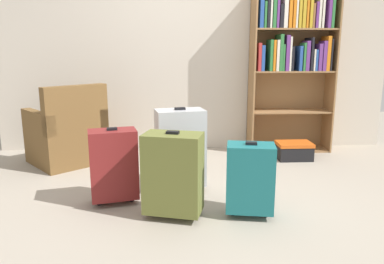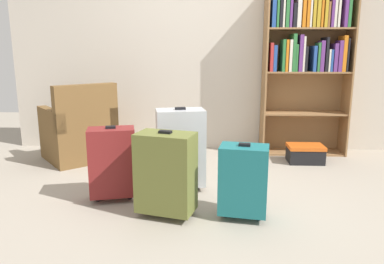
{
  "view_description": "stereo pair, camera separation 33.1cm",
  "coord_description": "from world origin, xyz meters",
  "px_view_note": "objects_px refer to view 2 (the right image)",
  "views": [
    {
      "loc": [
        -0.31,
        -3.07,
        1.27
      ],
      "look_at": [
        -0.12,
        0.16,
        0.55
      ],
      "focal_mm": 34.87,
      "sensor_mm": 36.0,
      "label": 1
    },
    {
      "loc": [
        0.02,
        -3.07,
        1.27
      ],
      "look_at": [
        -0.12,
        0.16,
        0.55
      ],
      "focal_mm": 34.87,
      "sensor_mm": 36.0,
      "label": 2
    }
  ],
  "objects_px": {
    "armchair": "(80,133)",
    "mug": "(125,160)",
    "storage_box": "(305,153)",
    "suitcase_teal": "(243,180)",
    "suitcase_dark_red": "(112,162)",
    "suitcase_silver": "(181,148)",
    "bookshelf": "(307,53)",
    "suitcase_olive": "(166,172)"
  },
  "relations": [
    {
      "from": "bookshelf",
      "to": "mug",
      "type": "bearing_deg",
      "value": -165.18
    },
    {
      "from": "mug",
      "to": "bookshelf",
      "type": "bearing_deg",
      "value": 14.82
    },
    {
      "from": "bookshelf",
      "to": "armchair",
      "type": "distance_m",
      "value": 2.83
    },
    {
      "from": "bookshelf",
      "to": "armchair",
      "type": "relative_size",
      "value": 2.02
    },
    {
      "from": "bookshelf",
      "to": "suitcase_dark_red",
      "type": "height_order",
      "value": "bookshelf"
    },
    {
      "from": "suitcase_teal",
      "to": "suitcase_silver",
      "type": "bearing_deg",
      "value": 131.51
    },
    {
      "from": "armchair",
      "to": "storage_box",
      "type": "distance_m",
      "value": 2.62
    },
    {
      "from": "bookshelf",
      "to": "suitcase_teal",
      "type": "xyz_separation_m",
      "value": [
        -0.89,
        -1.9,
        -0.92
      ]
    },
    {
      "from": "storage_box",
      "to": "suitcase_silver",
      "type": "bearing_deg",
      "value": -146.46
    },
    {
      "from": "mug",
      "to": "suitcase_silver",
      "type": "bearing_deg",
      "value": -47.7
    },
    {
      "from": "storage_box",
      "to": "suitcase_teal",
      "type": "bearing_deg",
      "value": -119.62
    },
    {
      "from": "suitcase_dark_red",
      "to": "suitcase_teal",
      "type": "height_order",
      "value": "suitcase_dark_red"
    },
    {
      "from": "armchair",
      "to": "suitcase_silver",
      "type": "distance_m",
      "value": 1.55
    },
    {
      "from": "suitcase_teal",
      "to": "suitcase_silver",
      "type": "distance_m",
      "value": 0.79
    },
    {
      "from": "armchair",
      "to": "mug",
      "type": "distance_m",
      "value": 0.63
    },
    {
      "from": "suitcase_olive",
      "to": "suitcase_silver",
      "type": "bearing_deg",
      "value": 83.07
    },
    {
      "from": "suitcase_dark_red",
      "to": "suitcase_olive",
      "type": "distance_m",
      "value": 0.57
    },
    {
      "from": "mug",
      "to": "suitcase_teal",
      "type": "bearing_deg",
      "value": -48.05
    },
    {
      "from": "armchair",
      "to": "suitcase_silver",
      "type": "bearing_deg",
      "value": -36.17
    },
    {
      "from": "suitcase_teal",
      "to": "armchair",
      "type": "bearing_deg",
      "value": 139.7
    },
    {
      "from": "armchair",
      "to": "suitcase_dark_red",
      "type": "xyz_separation_m",
      "value": [
        0.69,
        -1.18,
        0.02
      ]
    },
    {
      "from": "storage_box",
      "to": "mug",
      "type": "bearing_deg",
      "value": -176.01
    },
    {
      "from": "mug",
      "to": "suitcase_teal",
      "type": "xyz_separation_m",
      "value": [
        1.21,
        -1.34,
        0.26
      ]
    },
    {
      "from": "suitcase_silver",
      "to": "suitcase_dark_red",
      "type": "bearing_deg",
      "value": -153.98
    },
    {
      "from": "storage_box",
      "to": "suitcase_silver",
      "type": "relative_size",
      "value": 0.52
    },
    {
      "from": "storage_box",
      "to": "suitcase_dark_red",
      "type": "height_order",
      "value": "suitcase_dark_red"
    },
    {
      "from": "suitcase_silver",
      "to": "mug",
      "type": "bearing_deg",
      "value": 132.3
    },
    {
      "from": "armchair",
      "to": "suitcase_olive",
      "type": "distance_m",
      "value": 1.89
    },
    {
      "from": "bookshelf",
      "to": "suitcase_olive",
      "type": "bearing_deg",
      "value": -128.03
    },
    {
      "from": "suitcase_dark_red",
      "to": "suitcase_olive",
      "type": "bearing_deg",
      "value": -31.46
    },
    {
      "from": "suitcase_dark_red",
      "to": "suitcase_teal",
      "type": "relative_size",
      "value": 1.1
    },
    {
      "from": "armchair",
      "to": "suitcase_dark_red",
      "type": "relative_size",
      "value": 1.52
    },
    {
      "from": "mug",
      "to": "suitcase_dark_red",
      "type": "relative_size",
      "value": 0.18
    },
    {
      "from": "mug",
      "to": "armchair",
      "type": "bearing_deg",
      "value": 164.82
    },
    {
      "from": "armchair",
      "to": "suitcase_olive",
      "type": "height_order",
      "value": "armchair"
    },
    {
      "from": "storage_box",
      "to": "suitcase_dark_red",
      "type": "xyz_separation_m",
      "value": [
        -1.92,
        -1.18,
        0.23
      ]
    },
    {
      "from": "storage_box",
      "to": "suitcase_olive",
      "type": "xyz_separation_m",
      "value": [
        -1.43,
        -1.48,
        0.25
      ]
    },
    {
      "from": "suitcase_dark_red",
      "to": "suitcase_olive",
      "type": "height_order",
      "value": "suitcase_olive"
    },
    {
      "from": "armchair",
      "to": "suitcase_teal",
      "type": "xyz_separation_m",
      "value": [
        1.76,
        -1.5,
        -0.01
      ]
    },
    {
      "from": "bookshelf",
      "to": "suitcase_olive",
      "type": "xyz_separation_m",
      "value": [
        -1.48,
        -1.89,
        -0.88
      ]
    },
    {
      "from": "armchair",
      "to": "suitcase_dark_red",
      "type": "bearing_deg",
      "value": -59.88
    },
    {
      "from": "suitcase_dark_red",
      "to": "suitcase_olive",
      "type": "relative_size",
      "value": 0.95
    }
  ]
}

